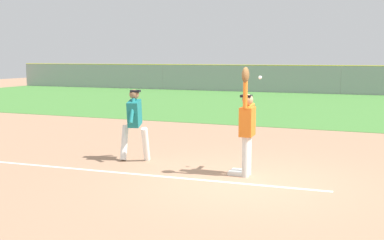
{
  "coord_description": "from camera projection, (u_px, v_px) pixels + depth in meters",
  "views": [
    {
      "loc": [
        2.46,
        -8.96,
        2.47
      ],
      "look_at": [
        -1.49,
        0.97,
        1.05
      ],
      "focal_mm": 44.22,
      "sensor_mm": 36.0,
      "label": 1
    }
  ],
  "objects": [
    {
      "name": "ground_plane",
      "position": [
        243.0,
        181.0,
        9.48
      ],
      "size": [
        75.95,
        75.95,
        0.0
      ],
      "primitive_type": "plane",
      "color": "tan"
    },
    {
      "name": "outfield_grass",
      "position": [
        327.0,
        106.0,
        24.12
      ],
      "size": [
        52.74,
        16.8,
        0.01
      ],
      "primitive_type": "cube",
      "color": "#478438",
      "rests_on": "ground_plane"
    },
    {
      "name": "chalk_foul_line",
      "position": [
        57.0,
        167.0,
        10.7
      ],
      "size": [
        11.99,
        0.61,
        0.01
      ],
      "primitive_type": "cube",
      "rotation": [
        0.0,
        0.0,
        0.04
      ],
      "color": "white",
      "rests_on": "ground_plane"
    },
    {
      "name": "first_base",
      "position": [
        239.0,
        172.0,
        10.05
      ],
      "size": [
        0.39,
        0.39,
        0.08
      ],
      "primitive_type": "cube",
      "rotation": [
        0.0,
        0.0,
        -0.03
      ],
      "color": "white",
      "rests_on": "ground_plane"
    },
    {
      "name": "fielder",
      "position": [
        247.0,
        123.0,
        9.76
      ],
      "size": [
        0.28,
        0.89,
        2.28
      ],
      "rotation": [
        0.0,
        0.0,
        3.18
      ],
      "color": "silver",
      "rests_on": "ground_plane"
    },
    {
      "name": "runner",
      "position": [
        135.0,
        120.0,
        11.23
      ],
      "size": [
        0.84,
        0.84,
        1.72
      ],
      "rotation": [
        0.0,
        0.0,
        0.26
      ],
      "color": "white",
      "rests_on": "ground_plane"
    },
    {
      "name": "baseball",
      "position": [
        260.0,
        78.0,
        9.94
      ],
      "size": [
        0.07,
        0.07,
        0.07
      ],
      "primitive_type": "sphere",
      "color": "white"
    },
    {
      "name": "outfield_fence",
      "position": [
        341.0,
        80.0,
        31.73
      ],
      "size": [
        52.82,
        0.08,
        1.95
      ],
      "color": "#93999E",
      "rests_on": "ground_plane"
    },
    {
      "name": "parked_car_white",
      "position": [
        223.0,
        80.0,
        38.51
      ],
      "size": [
        4.45,
        2.22,
        1.25
      ],
      "rotation": [
        0.0,
        0.0,
        0.03
      ],
      "color": "white",
      "rests_on": "ground_plane"
    },
    {
      "name": "parked_car_blue",
      "position": [
        288.0,
        81.0,
        36.69
      ],
      "size": [
        4.51,
        2.33,
        1.25
      ],
      "rotation": [
        0.0,
        0.0,
        0.06
      ],
      "color": "#23389E",
      "rests_on": "ground_plane"
    },
    {
      "name": "parked_car_tan",
      "position": [
        359.0,
        82.0,
        34.47
      ],
      "size": [
        4.52,
        2.35,
        1.25
      ],
      "rotation": [
        0.0,
        0.0,
        -0.07
      ],
      "color": "tan",
      "rests_on": "ground_plane"
    }
  ]
}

